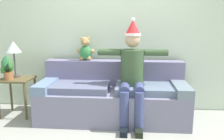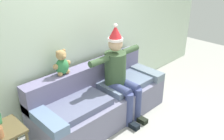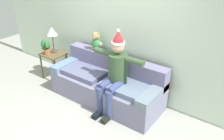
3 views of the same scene
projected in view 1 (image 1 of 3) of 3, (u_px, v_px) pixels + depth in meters
back_wall at (115, 30)px, 3.86m from camera, size 7.00×0.10×2.70m
couch at (113, 97)px, 3.56m from camera, size 2.23×0.85×0.87m
person_seated at (132, 71)px, 3.29m from camera, size 1.02×0.77×1.54m
teddy_bear at (85, 50)px, 3.71m from camera, size 0.29×0.17×0.38m
side_table at (17, 85)px, 3.65m from camera, size 0.49×0.44×0.61m
table_lamp at (13, 49)px, 3.63m from camera, size 0.24×0.24×0.58m
potted_plant at (8, 69)px, 3.50m from camera, size 0.24×0.26×0.40m
candle_tall at (6, 70)px, 3.59m from camera, size 0.04×0.04×0.21m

